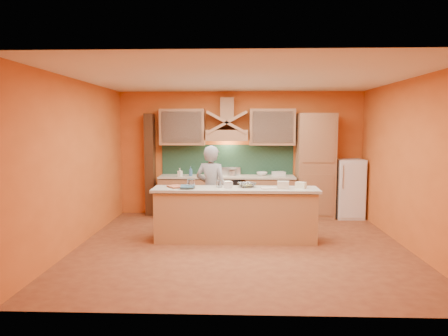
{
  "coord_description": "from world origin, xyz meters",
  "views": [
    {
      "loc": [
        -0.06,
        -6.61,
        2.03
      ],
      "look_at": [
        -0.32,
        0.9,
        1.23
      ],
      "focal_mm": 32.0,
      "sensor_mm": 36.0,
      "label": 1
    }
  ],
  "objects_px": {
    "fridge": "(349,188)",
    "person": "(211,190)",
    "kitchen_scale": "(228,185)",
    "mixing_bowl": "(247,185)",
    "stove": "(227,197)"
  },
  "relations": [
    {
      "from": "fridge",
      "to": "mixing_bowl",
      "type": "xyz_separation_m",
      "value": [
        -2.3,
        -1.78,
        0.33
      ]
    },
    {
      "from": "person",
      "to": "mixing_bowl",
      "type": "xyz_separation_m",
      "value": [
        0.66,
        -0.35,
        0.15
      ]
    },
    {
      "from": "mixing_bowl",
      "to": "fridge",
      "type": "bearing_deg",
      "value": 37.75
    },
    {
      "from": "kitchen_scale",
      "to": "mixing_bowl",
      "type": "bearing_deg",
      "value": 43.06
    },
    {
      "from": "stove",
      "to": "mixing_bowl",
      "type": "relative_size",
      "value": 2.84
    },
    {
      "from": "stove",
      "to": "person",
      "type": "xyz_separation_m",
      "value": [
        -0.25,
        -1.43,
        0.39
      ]
    },
    {
      "from": "fridge",
      "to": "kitchen_scale",
      "type": "bearing_deg",
      "value": -144.04
    },
    {
      "from": "stove",
      "to": "mixing_bowl",
      "type": "distance_m",
      "value": 1.9
    },
    {
      "from": "fridge",
      "to": "person",
      "type": "xyz_separation_m",
      "value": [
        -2.95,
        -1.43,
        0.19
      ]
    },
    {
      "from": "person",
      "to": "kitchen_scale",
      "type": "distance_m",
      "value": 0.6
    },
    {
      "from": "person",
      "to": "mixing_bowl",
      "type": "height_order",
      "value": "person"
    },
    {
      "from": "stove",
      "to": "fridge",
      "type": "distance_m",
      "value": 2.71
    },
    {
      "from": "fridge",
      "to": "kitchen_scale",
      "type": "relative_size",
      "value": 10.52
    },
    {
      "from": "person",
      "to": "kitchen_scale",
      "type": "relative_size",
      "value": 13.52
    },
    {
      "from": "stove",
      "to": "mixing_bowl",
      "type": "bearing_deg",
      "value": -77.24
    }
  ]
}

